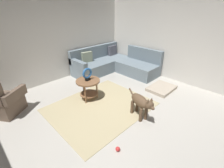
# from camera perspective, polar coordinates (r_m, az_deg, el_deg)

# --- Properties ---
(ground_plane) EXTENTS (6.00, 6.00, 0.10)m
(ground_plane) POSITION_cam_1_polar(r_m,az_deg,el_deg) (3.35, 1.90, -15.11)
(ground_plane) COLOR #B7B2A8
(wall_back) EXTENTS (6.00, 0.12, 2.70)m
(wall_back) POSITION_cam_1_polar(r_m,az_deg,el_deg) (5.04, -23.97, 15.19)
(wall_back) COLOR silver
(wall_back) RESTS_ON ground_plane
(wall_right) EXTENTS (0.12, 6.00, 2.70)m
(wall_right) POSITION_cam_1_polar(r_m,az_deg,el_deg) (5.12, 26.17, 14.94)
(wall_right) COLOR silver
(wall_right) RESTS_ON ground_plane
(area_rug) EXTENTS (2.30, 1.90, 0.01)m
(area_rug) POSITION_cam_1_polar(r_m,az_deg,el_deg) (3.79, -4.33, -8.35)
(area_rug) COLOR tan
(area_rug) RESTS_ON ground_plane
(sectional_couch) EXTENTS (2.20, 2.25, 0.88)m
(sectional_couch) POSITION_cam_1_polar(r_m,az_deg,el_deg) (5.64, 0.80, 7.32)
(sectional_couch) COLOR slate
(sectional_couch) RESTS_ON ground_plane
(armchair) EXTENTS (0.95, 1.00, 0.88)m
(armchair) POSITION_cam_1_polar(r_m,az_deg,el_deg) (4.15, -35.72, -5.36)
(armchair) COLOR brown
(armchair) RESTS_ON ground_plane
(side_table) EXTENTS (0.60, 0.60, 0.54)m
(side_table) POSITION_cam_1_polar(r_m,az_deg,el_deg) (3.92, -8.85, -0.23)
(side_table) COLOR brown
(side_table) RESTS_ON ground_plane
(torus_sculpture) EXTENTS (0.28, 0.08, 0.33)m
(torus_sculpture) POSITION_cam_1_polar(r_m,az_deg,el_deg) (3.80, -9.17, 3.72)
(torus_sculpture) COLOR black
(torus_sculpture) RESTS_ON side_table
(dog_bed_mat) EXTENTS (0.80, 0.60, 0.09)m
(dog_bed_mat) POSITION_cam_1_polar(r_m,az_deg,el_deg) (4.71, 17.91, -1.51)
(dog_bed_mat) COLOR #B2A38E
(dog_bed_mat) RESTS_ON ground_plane
(dog) EXTENTS (0.36, 0.83, 0.63)m
(dog) POSITION_cam_1_polar(r_m,az_deg,el_deg) (3.31, 10.71, -6.83)
(dog) COLOR brown
(dog) RESTS_ON ground_plane
(dog_toy_ball) EXTENTS (0.08, 0.08, 0.08)m
(dog_toy_ball) POSITION_cam_1_polar(r_m,az_deg,el_deg) (2.81, 2.16, -22.99)
(dog_toy_ball) COLOR red
(dog_toy_ball) RESTS_ON ground_plane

